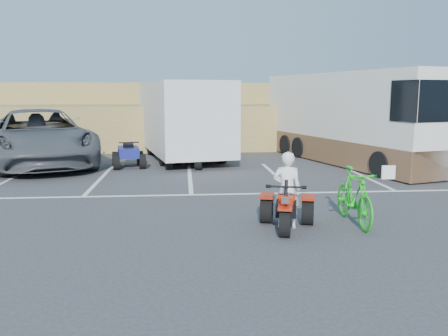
{
  "coord_description": "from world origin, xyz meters",
  "views": [
    {
      "loc": [
        -0.18,
        -9.44,
        2.56
      ],
      "look_at": [
        0.67,
        0.41,
        1.0
      ],
      "focal_mm": 38.0,
      "sensor_mm": 36.0,
      "label": 1
    }
  ],
  "objects": [
    {
      "name": "grass_embankment",
      "position": [
        0.0,
        15.48,
        1.42
      ],
      "size": [
        40.0,
        8.5,
        3.1
      ],
      "color": "olive",
      "rests_on": "ground"
    },
    {
      "name": "ground",
      "position": [
        0.0,
        0.0,
        0.0
      ],
      "size": [
        100.0,
        100.0,
        0.0
      ],
      "primitive_type": "plane",
      "color": "#363639",
      "rests_on": "ground"
    },
    {
      "name": "quad_atv_green",
      "position": [
        -0.11,
        6.98,
        0.0
      ],
      "size": [
        1.41,
        1.77,
        1.07
      ],
      "primitive_type": null,
      "rotation": [
        0.0,
        0.0,
        -0.12
      ],
      "color": "#145920",
      "rests_on": "ground"
    },
    {
      "name": "grey_pickup",
      "position": [
        -5.34,
        7.97,
        1.0
      ],
      "size": [
        5.7,
        7.9,
        2.0
      ],
      "primitive_type": "imported",
      "rotation": [
        0.0,
        0.0,
        0.37
      ],
      "color": "#4C4F54",
      "rests_on": "ground"
    },
    {
      "name": "parking_stripes",
      "position": [
        0.87,
        4.07,
        0.0
      ],
      "size": [
        28.0,
        5.16,
        0.01
      ],
      "color": "white",
      "rests_on": "ground"
    },
    {
      "name": "red_trike_atv",
      "position": [
        1.74,
        -0.84,
        0.0
      ],
      "size": [
        1.4,
        1.65,
        0.93
      ],
      "primitive_type": null,
      "rotation": [
        0.0,
        0.0,
        -0.25
      ],
      "color": "#AC1D09",
      "rests_on": "ground"
    },
    {
      "name": "green_dirt_bike",
      "position": [
        3.15,
        -0.58,
        0.56
      ],
      "size": [
        0.55,
        1.87,
        1.12
      ],
      "primitive_type": "imported",
      "rotation": [
        0.0,
        0.0,
        0.01
      ],
      "color": "#14BF19",
      "rests_on": "ground"
    },
    {
      "name": "rider",
      "position": [
        1.78,
        -0.69,
        0.74
      ],
      "size": [
        0.61,
        0.48,
        1.48
      ],
      "primitive_type": "imported",
      "rotation": [
        0.0,
        0.0,
        2.89
      ],
      "color": "white",
      "rests_on": "ground"
    },
    {
      "name": "rv_motorhome",
      "position": [
        6.01,
        7.77,
        1.41
      ],
      "size": [
        4.69,
        9.3,
        3.25
      ],
      "rotation": [
        0.0,
        0.0,
        0.28
      ],
      "color": "silver",
      "rests_on": "ground"
    },
    {
      "name": "quad_atv_blue",
      "position": [
        -2.1,
        7.19,
        0.0
      ],
      "size": [
        1.32,
        1.62,
        0.95
      ],
      "primitive_type": null,
      "rotation": [
        0.0,
        0.0,
        0.17
      ],
      "color": "navy",
      "rests_on": "ground"
    },
    {
      "name": "cargo_trailer",
      "position": [
        -0.18,
        9.21,
        1.62
      ],
      "size": [
        3.83,
        6.79,
        2.99
      ],
      "rotation": [
        0.0,
        0.0,
        0.21
      ],
      "color": "silver",
      "rests_on": "ground"
    }
  ]
}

